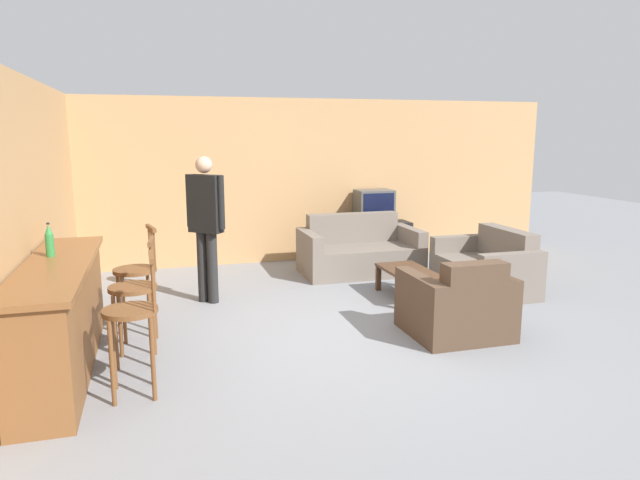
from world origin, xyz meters
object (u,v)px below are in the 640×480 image
bar_chair_far (137,278)px  book_on_table (406,272)px  tv (374,206)px  bar_chair_near (133,321)px  armchair_near (457,307)px  loveseat_right (487,269)px  bottle (49,241)px  bar_chair_mid (135,297)px  coffee_table (409,274)px  person_by_window (206,220)px  tv_unit (373,241)px  couch_far (359,253)px

bar_chair_far → book_on_table: 3.17m
tv → book_on_table: (-0.52, -2.40, -0.50)m
bar_chair_near → armchair_near: bearing=9.3°
tv → book_on_table: bearing=-102.1°
loveseat_right → bottle: bottle is taller
bar_chair_mid → bottle: 0.91m
loveseat_right → bar_chair_near: bearing=-156.3°
bar_chair_far → loveseat_right: 4.42m
bar_chair_near → coffee_table: bar_chair_near is taller
book_on_table → person_by_window: (-2.35, 0.67, 0.64)m
bar_chair_near → book_on_table: bar_chair_near is taller
tv_unit → coffee_table: bearing=-100.4°
bottle → book_on_table: size_ratio=1.78×
bar_chair_far → couch_far: bar_chair_far is taller
tv → person_by_window: person_by_window is taller
coffee_table → tv_unit: bearing=79.6°
bar_chair_mid → book_on_table: bar_chair_mid is taller
couch_far → coffee_table: bearing=-84.9°
bar_chair_far → bottle: bottle is taller
bottle → loveseat_right: bearing=10.5°
loveseat_right → person_by_window: (-3.59, 0.51, 0.73)m
loveseat_right → coffee_table: (-1.14, -0.05, 0.02)m
bar_chair_near → armchair_near: bar_chair_near is taller
bar_chair_mid → tv_unit: (3.66, 3.47, -0.31)m
coffee_table → person_by_window: 2.60m
bar_chair_far → armchair_near: size_ratio=1.18×
person_by_window → loveseat_right: bearing=-8.0°
bar_chair_near → tv: 5.54m
person_by_window → couch_far: bearing=21.5°
armchair_near → coffee_table: bearing=85.9°
loveseat_right → tv_unit: 2.35m
tv → person_by_window: 3.35m
bar_chair_far → tv_unit: bearing=37.1°
book_on_table → tv_unit: bearing=77.9°
tv_unit → person_by_window: 3.42m
coffee_table → bottle: bearing=-167.3°
bar_chair_near → coffee_table: bearing=30.1°
bar_chair_near → coffee_table: 3.75m
armchair_near → person_by_window: 3.11m
bar_chair_far → tv_unit: size_ratio=0.93×
bar_chair_mid → bar_chair_far: same height
armchair_near → loveseat_right: bearing=48.7°
armchair_near → book_on_table: bearing=89.9°
armchair_near → coffee_table: 1.36m
bottle → book_on_table: (3.85, 0.77, -0.73)m
bar_chair_far → person_by_window: person_by_window is taller
coffee_table → armchair_near: bearing=-94.1°
tv → bar_chair_far: bearing=-142.9°
bar_chair_mid → bottle: (-0.71, 0.29, 0.49)m
tv → couch_far: bearing=-124.1°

